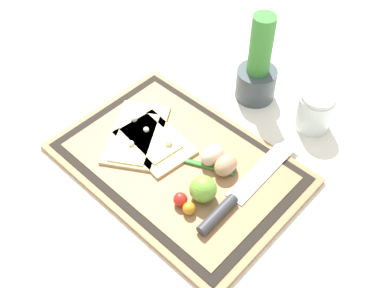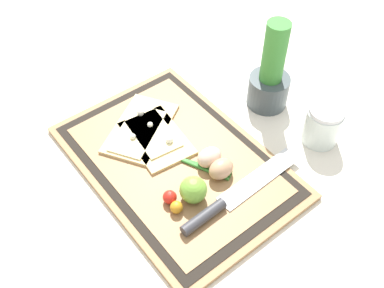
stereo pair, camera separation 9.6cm
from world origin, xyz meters
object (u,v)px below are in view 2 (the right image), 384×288
egg_brown (221,169)px  egg_pink (209,157)px  pizza_slice_far (157,136)px  pizza_slice_near (140,128)px  cherry_tomato_red (170,197)px  cherry_tomato_yellow (176,207)px  sauce_jar (322,126)px  knife (223,203)px  lime (193,190)px  herb_pot (270,78)px

egg_brown → egg_pink: bearing=178.6°
pizza_slice_far → egg_brown: 0.17m
pizza_slice_near → cherry_tomato_red: 0.21m
pizza_slice_near → cherry_tomato_yellow: bearing=-16.1°
cherry_tomato_yellow → sauce_jar: 0.37m
knife → egg_pink: bearing=155.1°
knife → lime: 0.06m
cherry_tomato_red → herb_pot: (-0.09, 0.36, 0.05)m
cherry_tomato_yellow → herb_pot: bearing=108.4°
lime → sauce_jar: sauce_jar is taller
knife → herb_pot: (-0.17, 0.28, 0.05)m
pizza_slice_near → lime: size_ratio=4.10×
pizza_slice_far → cherry_tomato_yellow: cherry_tomato_yellow is taller
cherry_tomato_yellow → knife: bearing=59.6°
lime → herb_pot: bearing=110.1°
pizza_slice_near → egg_brown: size_ratio=4.06×
cherry_tomato_red → cherry_tomato_yellow: (0.03, -0.00, -0.00)m
pizza_slice_near → knife: size_ratio=0.73×
egg_pink → herb_pot: size_ratio=0.24×
pizza_slice_far → knife: pizza_slice_far is taller
knife → egg_brown: (-0.06, 0.04, 0.01)m
knife → sauce_jar: (-0.01, 0.29, 0.02)m
lime → cherry_tomato_yellow: bearing=-85.0°
knife → sauce_jar: sauce_jar is taller
knife → egg_brown: size_ratio=5.56×
cherry_tomato_red → pizza_slice_near: bearing=162.7°
pizza_slice_far → egg_brown: (0.17, 0.04, 0.02)m
egg_brown → cherry_tomato_yellow: bearing=-83.9°
pizza_slice_far → egg_pink: (0.13, 0.04, 0.02)m
pizza_slice_far → cherry_tomato_yellow: bearing=-24.3°
egg_brown → cherry_tomato_yellow: (0.01, -0.12, -0.01)m
lime → egg_brown: bearing=96.7°
egg_pink → cherry_tomato_yellow: 0.14m
egg_pink → egg_brown: bearing=-1.4°
egg_brown → cherry_tomato_red: (-0.01, -0.12, -0.01)m
lime → pizza_slice_far: bearing=168.2°
pizza_slice_far → egg_pink: size_ratio=3.27×
egg_brown → sauce_jar: bearing=78.5°
lime → herb_pot: size_ratio=0.24×
pizza_slice_near → pizza_slice_far: size_ratio=1.24×
pizza_slice_near → cherry_tomato_red: (0.20, -0.06, 0.01)m
egg_pink → cherry_tomato_yellow: size_ratio=2.19×
egg_brown → herb_pot: size_ratio=0.24×
cherry_tomato_yellow → egg_brown: bearing=96.1°
pizza_slice_far → sauce_jar: size_ratio=1.93×
pizza_slice_near → egg_brown: 0.22m
egg_pink → herb_pot: (-0.07, 0.24, 0.04)m
sauce_jar → cherry_tomato_yellow: bearing=-95.8°
egg_brown → cherry_tomato_red: bearing=-96.0°
pizza_slice_far → egg_brown: size_ratio=3.27×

